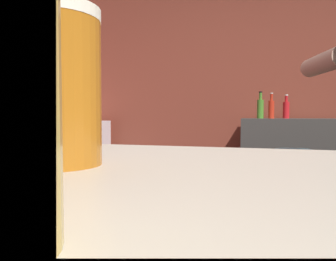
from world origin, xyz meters
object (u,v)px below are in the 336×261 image
(mixing_bowl, at_px, (294,154))
(bottle_olive_oil, at_px, (286,109))
(pint_glass_near, at_px, (54,88))
(bottle_soy, at_px, (271,108))
(bottle_vinegar, at_px, (260,108))
(mini_fridge, at_px, (70,172))

(mixing_bowl, xyz_separation_m, bottle_olive_oil, (0.06, 1.49, 0.25))
(mixing_bowl, xyz_separation_m, pint_glass_near, (-0.33, -1.48, 0.22))
(pint_glass_near, bearing_deg, mixing_bowl, 77.48)
(pint_glass_near, height_order, bottle_soy, bottle_soy)
(mixing_bowl, relative_size, bottle_vinegar, 0.73)
(mini_fridge, xyz_separation_m, bottle_olive_oil, (2.12, 0.24, 0.64))
(bottle_vinegar, bearing_deg, pint_glass_near, -93.23)
(mini_fridge, bearing_deg, bottle_vinegar, 5.07)
(mixing_bowl, bearing_deg, mini_fridge, 148.79)
(mixing_bowl, bearing_deg, bottle_soy, 92.90)
(mixing_bowl, bearing_deg, pint_glass_near, -102.52)
(pint_glass_near, bearing_deg, bottle_soy, 84.84)
(mini_fridge, distance_m, mixing_bowl, 2.44)
(mixing_bowl, bearing_deg, bottle_olive_oil, 87.53)
(mini_fridge, relative_size, bottle_soy, 4.54)
(mini_fridge, bearing_deg, pint_glass_near, -57.56)
(mini_fridge, relative_size, bottle_vinegar, 4.25)
(bottle_olive_oil, relative_size, bottle_soy, 0.95)
(mini_fridge, bearing_deg, bottle_olive_oil, 6.49)
(mixing_bowl, distance_m, pint_glass_near, 1.53)
(mini_fridge, xyz_separation_m, pint_glass_near, (1.73, -2.73, 0.62))
(bottle_soy, distance_m, bottle_vinegar, 0.10)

